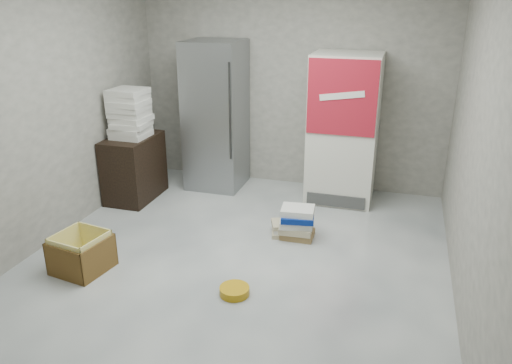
{
  "coord_description": "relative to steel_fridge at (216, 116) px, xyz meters",
  "views": [
    {
      "loc": [
        1.41,
        -3.79,
        2.48
      ],
      "look_at": [
        0.07,
        0.7,
        0.67
      ],
      "focal_mm": 35.0,
      "sensor_mm": 36.0,
      "label": 1
    }
  ],
  "objects": [
    {
      "name": "coke_cooler",
      "position": [
        1.65,
        -0.01,
        -0.05
      ],
      "size": [
        0.8,
        0.73,
        1.8
      ],
      "color": "silver",
      "rests_on": "ground"
    },
    {
      "name": "cardboard_box",
      "position": [
        -0.43,
        -2.45,
        -0.8
      ],
      "size": [
        0.52,
        0.52,
        0.37
      ],
      "rotation": [
        0.0,
        0.0,
        -0.16
      ],
      "color": "yellow",
      "rests_on": "ground"
    },
    {
      "name": "phonebook_stack_side",
      "position": [
        1.25,
        -1.19,
        -0.88
      ],
      "size": [
        0.39,
        0.34,
        0.14
      ],
      "rotation": [
        0.0,
        0.0,
        0.24
      ],
      "color": "tan",
      "rests_on": "ground"
    },
    {
      "name": "phonebook_stack_main",
      "position": [
        1.36,
        -1.23,
        -0.78
      ],
      "size": [
        0.4,
        0.34,
        0.34
      ],
      "rotation": [
        0.0,
        0.0,
        0.16
      ],
      "color": "olive",
      "rests_on": "ground"
    },
    {
      "name": "ground",
      "position": [
        0.9,
        -2.13,
        -0.95
      ],
      "size": [
        5.0,
        5.0,
        0.0
      ],
      "primitive_type": "plane",
      "color": "silver",
      "rests_on": "ground"
    },
    {
      "name": "room_shell",
      "position": [
        0.9,
        -2.13,
        0.85
      ],
      "size": [
        4.04,
        5.04,
        2.82
      ],
      "color": "#A49E93",
      "rests_on": "ground"
    },
    {
      "name": "steel_fridge",
      "position": [
        0.0,
        0.0,
        0.0
      ],
      "size": [
        0.7,
        0.72,
        1.9
      ],
      "color": "#919498",
      "rests_on": "ground"
    },
    {
      "name": "wood_shelf",
      "position": [
        -0.83,
        -0.73,
        -0.55
      ],
      "size": [
        0.5,
        0.8,
        0.8
      ],
      "primitive_type": "cube",
      "color": "black",
      "rests_on": "ground"
    },
    {
      "name": "bucket_lid",
      "position": [
        1.07,
        -2.44,
        -0.92
      ],
      "size": [
        0.32,
        0.32,
        0.07
      ],
      "primitive_type": "cylinder",
      "rotation": [
        0.0,
        0.0,
        0.27
      ],
      "color": "#B8860E",
      "rests_on": "ground"
    },
    {
      "name": "supply_box_stack",
      "position": [
        -0.82,
        -0.73,
        0.14
      ],
      "size": [
        0.44,
        0.45,
        0.58
      ],
      "color": "silver",
      "rests_on": "wood_shelf"
    }
  ]
}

